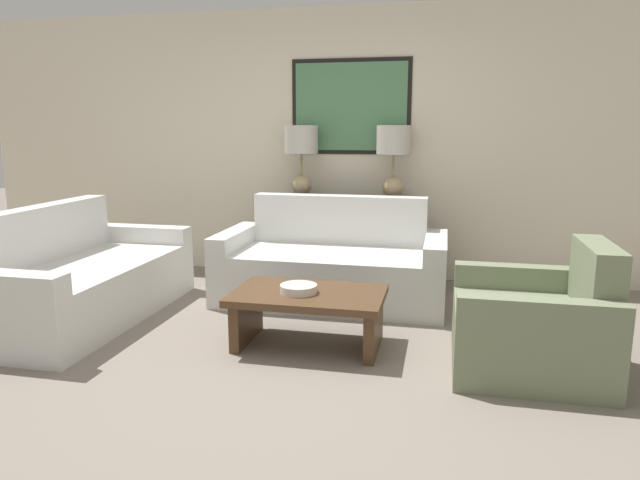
{
  "coord_description": "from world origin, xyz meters",
  "views": [
    {
      "loc": [
        0.94,
        -3.24,
        1.5
      ],
      "look_at": [
        0.02,
        0.95,
        0.65
      ],
      "focal_mm": 32.0,
      "sensor_mm": 36.0,
      "label": 1
    }
  ],
  "objects_px": {
    "console_table": "(346,240)",
    "coffee_table": "(308,307)",
    "decorative_bowl": "(299,289)",
    "couch_by_side": "(80,282)",
    "armchair_near_back_wall": "(535,327)",
    "couch_by_back_wall": "(333,267)",
    "table_lamp_right": "(394,152)",
    "table_lamp_left": "(301,151)"
  },
  "relations": [
    {
      "from": "couch_by_side",
      "to": "coffee_table",
      "type": "distance_m",
      "value": 1.93
    },
    {
      "from": "table_lamp_right",
      "to": "couch_by_side",
      "type": "bearing_deg",
      "value": -145.59
    },
    {
      "from": "table_lamp_left",
      "to": "armchair_near_back_wall",
      "type": "xyz_separation_m",
      "value": [
        1.98,
        -1.85,
        -1.0
      ]
    },
    {
      "from": "table_lamp_right",
      "to": "table_lamp_left",
      "type": "bearing_deg",
      "value": 180.0
    },
    {
      "from": "coffee_table",
      "to": "console_table",
      "type": "bearing_deg",
      "value": 91.63
    },
    {
      "from": "armchair_near_back_wall",
      "to": "couch_by_back_wall",
      "type": "bearing_deg",
      "value": 142.41
    },
    {
      "from": "table_lamp_right",
      "to": "coffee_table",
      "type": "bearing_deg",
      "value": -102.54
    },
    {
      "from": "decorative_bowl",
      "to": "couch_by_side",
      "type": "bearing_deg",
      "value": 172.82
    },
    {
      "from": "table_lamp_right",
      "to": "decorative_bowl",
      "type": "xyz_separation_m",
      "value": [
        -0.46,
        -1.82,
        -0.86
      ]
    },
    {
      "from": "console_table",
      "to": "table_lamp_right",
      "type": "distance_m",
      "value": 0.98
    },
    {
      "from": "couch_by_back_wall",
      "to": "armchair_near_back_wall",
      "type": "distance_m",
      "value": 1.93
    },
    {
      "from": "couch_by_side",
      "to": "decorative_bowl",
      "type": "relative_size",
      "value": 7.67
    },
    {
      "from": "table_lamp_left",
      "to": "couch_by_back_wall",
      "type": "bearing_deg",
      "value": -56.47
    },
    {
      "from": "couch_by_back_wall",
      "to": "couch_by_side",
      "type": "height_order",
      "value": "same"
    },
    {
      "from": "console_table",
      "to": "couch_by_back_wall",
      "type": "relative_size",
      "value": 0.68
    },
    {
      "from": "console_table",
      "to": "decorative_bowl",
      "type": "distance_m",
      "value": 1.82
    },
    {
      "from": "table_lamp_left",
      "to": "decorative_bowl",
      "type": "relative_size",
      "value": 2.78
    },
    {
      "from": "table_lamp_right",
      "to": "decorative_bowl",
      "type": "height_order",
      "value": "table_lamp_right"
    },
    {
      "from": "table_lamp_left",
      "to": "armchair_near_back_wall",
      "type": "bearing_deg",
      "value": -43.17
    },
    {
      "from": "couch_by_back_wall",
      "to": "console_table",
      "type": "bearing_deg",
      "value": 90.0
    },
    {
      "from": "armchair_near_back_wall",
      "to": "couch_by_side",
      "type": "bearing_deg",
      "value": 175.51
    },
    {
      "from": "table_lamp_left",
      "to": "decorative_bowl",
      "type": "height_order",
      "value": "table_lamp_left"
    },
    {
      "from": "coffee_table",
      "to": "decorative_bowl",
      "type": "xyz_separation_m",
      "value": [
        -0.06,
        -0.03,
        0.14
      ]
    },
    {
      "from": "coffee_table",
      "to": "armchair_near_back_wall",
      "type": "bearing_deg",
      "value": -2.46
    },
    {
      "from": "console_table",
      "to": "coffee_table",
      "type": "relative_size",
      "value": 1.27
    },
    {
      "from": "couch_by_side",
      "to": "decorative_bowl",
      "type": "bearing_deg",
      "value": -7.18
    },
    {
      "from": "couch_by_back_wall",
      "to": "couch_by_side",
      "type": "xyz_separation_m",
      "value": [
        -1.87,
        -0.91,
        0.0
      ]
    },
    {
      "from": "couch_by_back_wall",
      "to": "coffee_table",
      "type": "height_order",
      "value": "couch_by_back_wall"
    },
    {
      "from": "console_table",
      "to": "decorative_bowl",
      "type": "height_order",
      "value": "console_table"
    },
    {
      "from": "couch_by_back_wall",
      "to": "armchair_near_back_wall",
      "type": "xyz_separation_m",
      "value": [
        1.53,
        -1.18,
        -0.02
      ]
    },
    {
      "from": "couch_by_back_wall",
      "to": "decorative_bowl",
      "type": "relative_size",
      "value": 7.67
    },
    {
      "from": "couch_by_side",
      "to": "armchair_near_back_wall",
      "type": "xyz_separation_m",
      "value": [
        3.39,
        -0.27,
        -0.02
      ]
    },
    {
      "from": "table_lamp_right",
      "to": "couch_by_back_wall",
      "type": "xyz_separation_m",
      "value": [
        -0.45,
        -0.68,
        -0.98
      ]
    },
    {
      "from": "decorative_bowl",
      "to": "coffee_table",
      "type": "bearing_deg",
      "value": 27.0
    },
    {
      "from": "coffee_table",
      "to": "decorative_bowl",
      "type": "distance_m",
      "value": 0.15
    },
    {
      "from": "coffee_table",
      "to": "armchair_near_back_wall",
      "type": "xyz_separation_m",
      "value": [
        1.48,
        -0.06,
        -0.01
      ]
    },
    {
      "from": "console_table",
      "to": "decorative_bowl",
      "type": "xyz_separation_m",
      "value": [
        -0.01,
        -1.82,
        0.01
      ]
    },
    {
      "from": "console_table",
      "to": "armchair_near_back_wall",
      "type": "distance_m",
      "value": 2.4
    },
    {
      "from": "couch_by_side",
      "to": "coffee_table",
      "type": "bearing_deg",
      "value": -6.03
    },
    {
      "from": "console_table",
      "to": "coffee_table",
      "type": "distance_m",
      "value": 1.79
    },
    {
      "from": "console_table",
      "to": "decorative_bowl",
      "type": "relative_size",
      "value": 5.19
    },
    {
      "from": "coffee_table",
      "to": "armchair_near_back_wall",
      "type": "distance_m",
      "value": 1.48
    }
  ]
}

